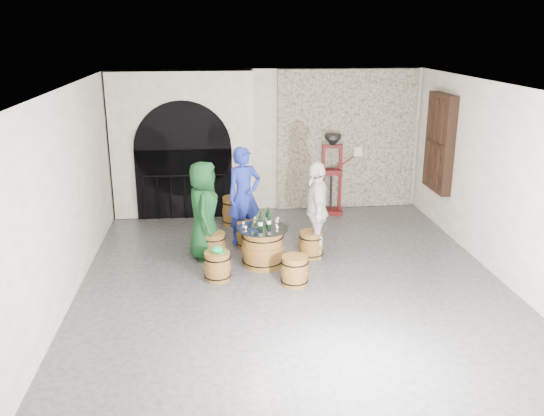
{
  "coord_description": "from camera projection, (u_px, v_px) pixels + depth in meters",
  "views": [
    {
      "loc": [
        -1.24,
        -8.86,
        4.06
      ],
      "look_at": [
        -0.26,
        0.67,
        1.05
      ],
      "focal_mm": 38.0,
      "sensor_mm": 36.0,
      "label": 1
    }
  ],
  "objects": [
    {
      "name": "barrel_stool_far",
      "position": [
        248.0,
        235.0,
        11.1
      ],
      "size": [
        0.46,
        0.46,
        0.49
      ],
      "color": "brown",
      "rests_on": "ground"
    },
    {
      "name": "barrel_stool_right",
      "position": [
        311.0,
        244.0,
        10.59
      ],
      "size": [
        0.46,
        0.46,
        0.49
      ],
      "color": "brown",
      "rests_on": "ground"
    },
    {
      "name": "tasting_glass_b",
      "position": [
        276.0,
        222.0,
        10.22
      ],
      "size": [
        0.05,
        0.05,
        0.1
      ],
      "primitive_type": null,
      "color": "#A45C1F",
      "rests_on": "barrel_table"
    },
    {
      "name": "wall_front",
      "position": [
        349.0,
        298.0,
        5.47
      ],
      "size": [
        8.0,
        0.0,
        8.0
      ],
      "primitive_type": "plane",
      "rotation": [
        -1.57,
        0.0,
        0.0
      ],
      "color": "silver",
      "rests_on": "ground"
    },
    {
      "name": "tasting_glass_e",
      "position": [
        277.0,
        229.0,
        9.9
      ],
      "size": [
        0.05,
        0.05,
        0.1
      ],
      "primitive_type": null,
      "color": "#A45C1F",
      "rests_on": "barrel_table"
    },
    {
      "name": "stone_facing_panel",
      "position": [
        347.0,
        140.0,
        13.18
      ],
      "size": [
        3.2,
        0.12,
        3.18
      ],
      "primitive_type": "cube",
      "color": "#AEA48B",
      "rests_on": "ground"
    },
    {
      "name": "barrel_stool_near_left",
      "position": [
        217.0,
        266.0,
        9.63
      ],
      "size": [
        0.46,
        0.46,
        0.49
      ],
      "color": "brown",
      "rests_on": "ground"
    },
    {
      "name": "green_cap",
      "position": [
        217.0,
        250.0,
        9.55
      ],
      "size": [
        0.24,
        0.2,
        0.11
      ],
      "color": "#0C8D3D",
      "rests_on": "barrel_stool_near_left"
    },
    {
      "name": "tasting_glass_f",
      "position": [
        243.0,
        224.0,
        10.11
      ],
      "size": [
        0.05,
        0.05,
        0.1
      ],
      "primitive_type": null,
      "color": "#A45C1F",
      "rests_on": "barrel_table"
    },
    {
      "name": "corking_press",
      "position": [
        332.0,
        168.0,
        12.85
      ],
      "size": [
        0.75,
        0.44,
        1.82
      ],
      "rotation": [
        0.0,
        0.0,
        -0.08
      ],
      "color": "#4F0D0D",
      "rests_on": "ground"
    },
    {
      "name": "control_box",
      "position": [
        358.0,
        151.0,
        13.2
      ],
      "size": [
        0.18,
        0.1,
        0.22
      ],
      "primitive_type": "cube",
      "color": "silver",
      "rests_on": "wall_back"
    },
    {
      "name": "wall_right",
      "position": [
        499.0,
        182.0,
        9.61
      ],
      "size": [
        0.0,
        8.0,
        8.0
      ],
      "primitive_type": "plane",
      "rotation": [
        1.57,
        0.0,
        -1.57
      ],
      "color": "silver",
      "rests_on": "ground"
    },
    {
      "name": "wall_left",
      "position": [
        69.0,
        194.0,
        8.92
      ],
      "size": [
        0.0,
        8.0,
        8.0
      ],
      "primitive_type": "plane",
      "rotation": [
        1.57,
        0.0,
        1.57
      ],
      "color": "silver",
      "rests_on": "ground"
    },
    {
      "name": "ceiling",
      "position": [
        293.0,
        87.0,
        8.78
      ],
      "size": [
        8.0,
        8.0,
        0.0
      ],
      "primitive_type": "plane",
      "rotation": [
        3.14,
        0.0,
        0.0
      ],
      "color": "beige",
      "rests_on": "wall_back"
    },
    {
      "name": "person_white",
      "position": [
        316.0,
        210.0,
        10.43
      ],
      "size": [
        0.55,
        1.09,
        1.8
      ],
      "primitive_type": "imported",
      "rotation": [
        0.0,
        0.0,
        -1.68
      ],
      "color": "silver",
      "rests_on": "ground"
    },
    {
      "name": "tasting_glass_d",
      "position": [
        278.0,
        220.0,
        10.36
      ],
      "size": [
        0.05,
        0.05,
        0.1
      ],
      "primitive_type": null,
      "color": "#A45C1F",
      "rests_on": "barrel_table"
    },
    {
      "name": "tasting_glass_a",
      "position": [
        246.0,
        229.0,
        9.9
      ],
      "size": [
        0.05,
        0.05,
        0.1
      ],
      "primitive_type": null,
      "color": "#A45C1F",
      "rests_on": "barrel_table"
    },
    {
      "name": "wine_bottle_right",
      "position": [
        268.0,
        217.0,
        10.22
      ],
      "size": [
        0.08,
        0.08,
        0.32
      ],
      "color": "black",
      "rests_on": "barrel_table"
    },
    {
      "name": "barrel_table",
      "position": [
        263.0,
        247.0,
        10.19
      ],
      "size": [
        0.91,
        0.91,
        0.7
      ],
      "color": "brown",
      "rests_on": "ground"
    },
    {
      "name": "tasting_glass_c",
      "position": [
        255.0,
        220.0,
        10.37
      ],
      "size": [
        0.05,
        0.05,
        0.1
      ],
      "primitive_type": null,
      "color": "#A45C1F",
      "rests_on": "barrel_table"
    },
    {
      "name": "ground",
      "position": [
        291.0,
        278.0,
        9.74
      ],
      "size": [
        8.0,
        8.0,
        0.0
      ],
      "primitive_type": "plane",
      "color": "#313133",
      "rests_on": "ground"
    },
    {
      "name": "barrel_stool_left",
      "position": [
        213.0,
        246.0,
        10.54
      ],
      "size": [
        0.46,
        0.46,
        0.49
      ],
      "color": "brown",
      "rests_on": "ground"
    },
    {
      "name": "person_green",
      "position": [
        204.0,
        210.0,
        10.39
      ],
      "size": [
        0.6,
        0.9,
        1.81
      ],
      "primitive_type": "imported",
      "rotation": [
        0.0,
        0.0,
        1.54
      ],
      "color": "#0F3819",
      "rests_on": "ground"
    },
    {
      "name": "wall_back",
      "position": [
        268.0,
        141.0,
        13.06
      ],
      "size": [
        8.0,
        0.0,
        8.0
      ],
      "primitive_type": "plane",
      "rotation": [
        1.57,
        0.0,
        0.0
      ],
      "color": "silver",
      "rests_on": "ground"
    },
    {
      "name": "shuttered_window",
      "position": [
        439.0,
        143.0,
        11.81
      ],
      "size": [
        0.23,
        1.1,
        2.0
      ],
      "color": "black",
      "rests_on": "wall_right"
    },
    {
      "name": "side_barrel",
      "position": [
        233.0,
        211.0,
        12.32
      ],
      "size": [
        0.47,
        0.47,
        0.62
      ],
      "rotation": [
        0.0,
        0.0,
        0.05
      ],
      "color": "brown",
      "rests_on": "ground"
    },
    {
      "name": "wine_bottle_left",
      "position": [
        260.0,
        222.0,
        9.98
      ],
      "size": [
        0.08,
        0.08,
        0.32
      ],
      "color": "black",
      "rests_on": "barrel_table"
    },
    {
      "name": "person_blue",
      "position": [
        244.0,
        196.0,
        11.11
      ],
      "size": [
        0.82,
        0.69,
        1.91
      ],
      "primitive_type": "imported",
      "rotation": [
        0.0,
        0.0,
        0.4
      ],
      "color": "#1B2B98",
      "rests_on": "ground"
    },
    {
      "name": "barrel_stool_near_right",
      "position": [
        295.0,
        271.0,
        9.45
      ],
      "size": [
        0.46,
        0.46,
        0.49
      ],
      "color": "brown",
      "rests_on": "ground"
    },
    {
      "name": "wine_bottle_center",
      "position": [
        269.0,
        220.0,
        10.06
      ],
      "size": [
        0.08,
        0.08,
        0.32
      ],
      "color": "black",
      "rests_on": "barrel_table"
    },
    {
      "name": "arched_opening",
      "position": [
        183.0,
        146.0,
        12.63
      ],
      "size": [
        3.1,
        0.6,
        3.19
      ],
      "color": "silver",
      "rests_on": "ground"
    }
  ]
}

